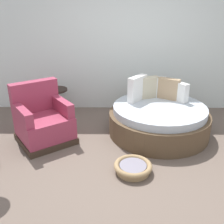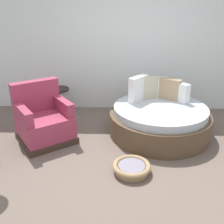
% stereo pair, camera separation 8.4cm
% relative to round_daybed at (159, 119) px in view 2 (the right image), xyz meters
% --- Properties ---
extents(ground_plane, '(8.00, 8.00, 0.02)m').
position_rel_round_daybed_xyz_m(ground_plane, '(-0.57, -0.86, -0.28)').
color(ground_plane, '#66564C').
extents(back_wall, '(8.00, 0.12, 2.68)m').
position_rel_round_daybed_xyz_m(back_wall, '(-0.57, 1.23, 1.07)').
color(back_wall, silver).
rests_on(back_wall, ground_plane).
extents(round_daybed, '(1.69, 1.69, 0.93)m').
position_rel_round_daybed_xyz_m(round_daybed, '(0.00, 0.00, 0.00)').
color(round_daybed, brown).
rests_on(round_daybed, ground_plane).
extents(red_armchair, '(1.11, 1.11, 0.94)m').
position_rel_round_daybed_xyz_m(red_armchair, '(-1.90, -0.29, 0.06)').
color(red_armchair, '#38281E').
rests_on(red_armchair, ground_plane).
extents(pet_basket, '(0.51, 0.51, 0.13)m').
position_rel_round_daybed_xyz_m(pet_basket, '(-0.51, -1.16, -0.20)').
color(pet_basket, '#9E7F56').
rests_on(pet_basket, ground_plane).
extents(side_table, '(0.44, 0.44, 0.52)m').
position_rel_round_daybed_xyz_m(side_table, '(-1.92, 0.84, 0.16)').
color(side_table, '#2D231E').
rests_on(side_table, ground_plane).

